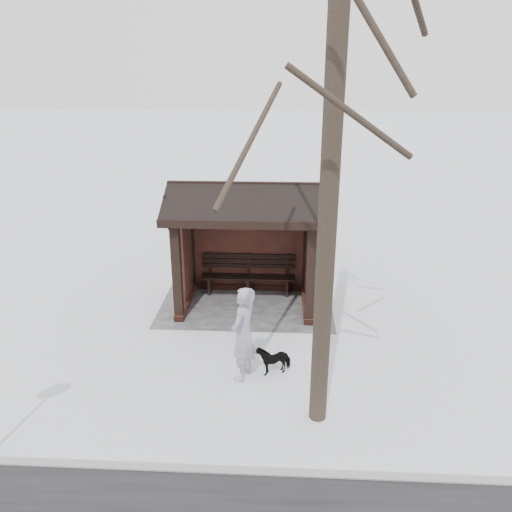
{
  "coord_description": "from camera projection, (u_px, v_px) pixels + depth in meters",
  "views": [
    {
      "loc": [
        -0.83,
        11.16,
        5.53
      ],
      "look_at": [
        -0.28,
        0.8,
        1.59
      ],
      "focal_mm": 35.0,
      "sensor_mm": 36.0,
      "label": 1
    }
  ],
  "objects": [
    {
      "name": "dog",
      "position": [
        273.0,
        358.0,
        9.59
      ],
      "size": [
        0.73,
        0.55,
        0.56
      ],
      "primitive_type": "imported",
      "rotation": [
        0.0,
        0.0,
        1.99
      ],
      "color": "black",
      "rests_on": "ground"
    },
    {
      "name": "pedestrian",
      "position": [
        243.0,
        334.0,
        9.18
      ],
      "size": [
        0.66,
        0.79,
        1.85
      ],
      "primitive_type": "imported",
      "rotation": [
        0.0,
        0.0,
        1.19
      ],
      "color": "#958EA7",
      "rests_on": "ground"
    },
    {
      "name": "ground",
      "position": [
        246.0,
        304.0,
        12.43
      ],
      "size": [
        120.0,
        120.0,
        0.0
      ],
      "primitive_type": "plane",
      "color": "silver",
      "rests_on": "ground"
    },
    {
      "name": "tree_near",
      "position": [
        339.0,
        14.0,
        6.25
      ],
      "size": [
        3.42,
        3.42,
        9.03
      ],
      "color": "black",
      "rests_on": "ground"
    },
    {
      "name": "kerb",
      "position": [
        220.0,
        470.0,
        7.29
      ],
      "size": [
        120.0,
        0.15,
        0.06
      ],
      "primitive_type": "cube",
      "color": "gray",
      "rests_on": "ground"
    },
    {
      "name": "trampled_patch",
      "position": [
        247.0,
        300.0,
        12.61
      ],
      "size": [
        4.2,
        3.2,
        0.02
      ],
      "primitive_type": "cube",
      "color": "gray",
      "rests_on": "ground"
    },
    {
      "name": "bus_shelter",
      "position": [
        246.0,
        219.0,
        11.81
      ],
      "size": [
        3.6,
        2.4,
        3.09
      ],
      "color": "#3C1C15",
      "rests_on": "ground"
    }
  ]
}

